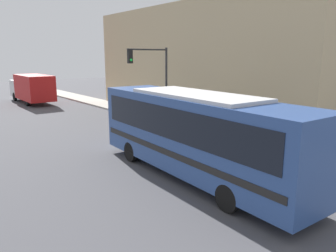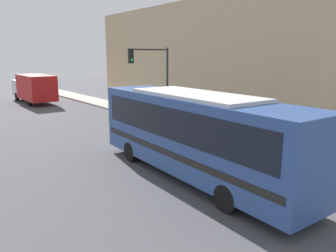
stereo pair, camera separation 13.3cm
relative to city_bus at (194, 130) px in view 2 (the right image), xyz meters
name	(u,v)px [view 2 (the right image)]	position (x,y,z in m)	size (l,w,h in m)	color
ground_plane	(241,188)	(0.67, -1.90, -1.95)	(120.00, 120.00, 0.00)	#47474C
sidewalk	(116,107)	(6.40, 18.10, -1.88)	(2.47, 70.00, 0.14)	#A8A399
building_facade	(204,61)	(10.63, 10.61, 2.42)	(6.00, 23.02, 8.74)	tan
city_bus	(194,130)	(0.00, 0.00, 0.00)	(2.93, 10.71, 3.41)	#2D4C8C
delivery_truck	(34,87)	(1.21, 26.06, -0.35)	(2.45, 8.13, 2.91)	#B21919
fire_hydrant	(236,132)	(5.77, 2.81, -1.42)	(0.28, 0.37, 0.77)	gold
traffic_light_pole	(154,72)	(4.79, 9.47, 1.79)	(3.28, 0.35, 5.23)	#2D2D2D
pedestrian_near_corner	(169,109)	(6.28, 9.73, -1.00)	(0.34, 0.34, 1.59)	#47382D
pedestrian_mid_block	(217,118)	(6.38, 4.91, -0.99)	(0.34, 0.34, 1.61)	#23283D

